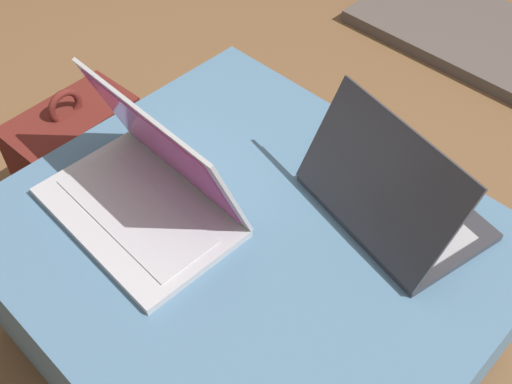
{
  "coord_description": "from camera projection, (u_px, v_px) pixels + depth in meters",
  "views": [
    {
      "loc": [
        0.48,
        -0.47,
        1.28
      ],
      "look_at": [
        -0.01,
        0.03,
        0.5
      ],
      "focal_mm": 42.0,
      "sensor_mm": 36.0,
      "label": 1
    }
  ],
  "objects": [
    {
      "name": "ground_plane",
      "position": [
        250.0,
        342.0,
        1.4
      ],
      "size": [
        14.0,
        14.0,
        0.0
      ],
      "primitive_type": "plane",
      "color": "brown"
    },
    {
      "name": "laptop_near",
      "position": [
        146.0,
        190.0,
        1.1
      ],
      "size": [
        0.38,
        0.25,
        0.24
      ],
      "rotation": [
        0.0,
        0.0,
        -0.03
      ],
      "color": "#B7B7BC",
      "rests_on": "ottoman"
    },
    {
      "name": "ottoman",
      "position": [
        249.0,
        294.0,
        1.25
      ],
      "size": [
        0.88,
        0.78,
        0.42
      ],
      "color": "#2A3D4E",
      "rests_on": "ground_plane"
    },
    {
      "name": "laptop_far",
      "position": [
        390.0,
        197.0,
        1.09
      ],
      "size": [
        0.37,
        0.29,
        0.22
      ],
      "rotation": [
        0.0,
        0.0,
        2.93
      ],
      "color": "#333338",
      "rests_on": "ottoman"
    },
    {
      "name": "backpack",
      "position": [
        85.0,
        176.0,
        1.49
      ],
      "size": [
        0.21,
        0.29,
        0.47
      ],
      "rotation": [
        0.0,
        0.0,
        -1.53
      ],
      "color": "#5B1E19",
      "rests_on": "ground_plane"
    }
  ]
}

